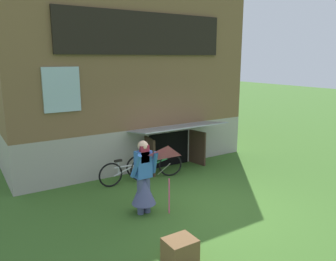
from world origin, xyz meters
name	(u,v)px	position (x,y,z in m)	size (l,w,h in m)	color
ground_plane	(212,207)	(0.00, 0.00, 0.00)	(60.00, 60.00, 0.00)	#386023
log_house	(109,74)	(0.00, 5.63, 2.71)	(7.34, 6.38, 5.41)	#9E998E
person	(144,183)	(-1.42, 0.56, 0.68)	(0.61, 0.52, 1.61)	#474C75
kite	(168,162)	(-1.12, 0.07, 1.22)	(0.81, 0.83, 1.47)	#E54C7F
bicycle_green	(154,165)	(-0.12, 2.34, 0.35)	(1.50, 0.56, 0.72)	black
bicycle_silver	(126,171)	(-0.99, 2.32, 0.34)	(1.52, 0.10, 0.69)	black
wooden_crate	(180,251)	(-1.77, -1.31, 0.20)	(0.50, 0.42, 0.41)	brown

